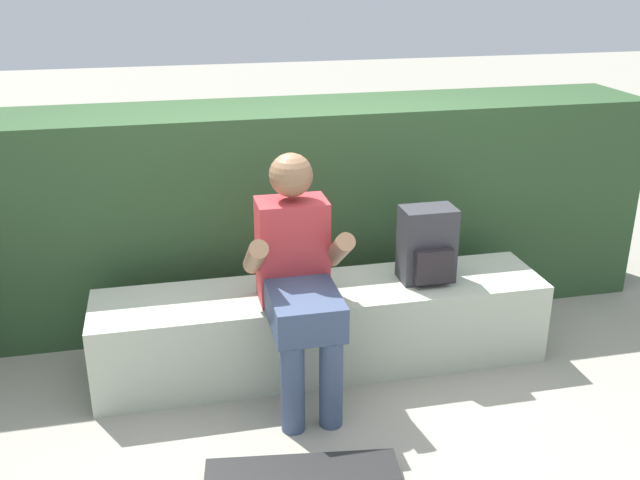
% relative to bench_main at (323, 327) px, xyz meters
% --- Properties ---
extents(ground_plane, '(24.00, 24.00, 0.00)m').
position_rel_bench_main_xyz_m(ground_plane, '(0.00, -0.40, -0.22)').
color(ground_plane, gray).
extents(bench_main, '(2.36, 0.50, 0.45)m').
position_rel_bench_main_xyz_m(bench_main, '(0.00, 0.00, 0.00)').
color(bench_main, '#ABB39F').
rests_on(bench_main, ground).
extents(person_skater, '(0.49, 0.62, 1.20)m').
position_rel_bench_main_xyz_m(person_skater, '(-0.17, -0.22, 0.42)').
color(person_skater, '#B73338').
rests_on(person_skater, ground).
extents(skateboard_near_person, '(0.82, 0.30, 0.09)m').
position_rel_bench_main_xyz_m(skateboard_near_person, '(-0.30, -0.93, -0.15)').
color(skateboard_near_person, black).
rests_on(skateboard_near_person, ground).
extents(backpack_on_bench, '(0.28, 0.23, 0.40)m').
position_rel_bench_main_xyz_m(backpack_on_bench, '(0.56, -0.01, 0.42)').
color(backpack_on_bench, '#333338').
rests_on(backpack_on_bench, bench_main).
extents(hedge_row, '(4.39, 0.64, 1.25)m').
position_rel_bench_main_xyz_m(hedge_row, '(-0.07, 0.76, 0.40)').
color(hedge_row, '#2B4829').
rests_on(hedge_row, ground).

